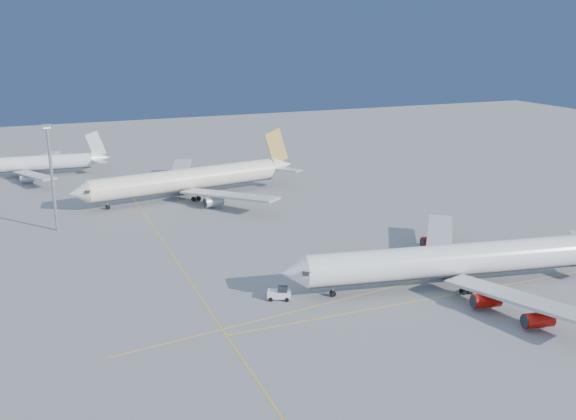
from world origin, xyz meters
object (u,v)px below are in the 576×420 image
object	(u,v)px
airliner_etihad	(191,179)
airliner_third	(28,164)
light_mast	(51,169)
pushback_tug	(280,293)
airliner_virgin	(460,260)

from	to	relation	value
airliner_etihad	airliner_third	world-z (taller)	airliner_etihad
airliner_etihad	light_mast	bearing A→B (deg)	-163.29
airliner_etihad	pushback_tug	distance (m)	79.84
airliner_virgin	airliner_third	distance (m)	155.47
airliner_third	pushback_tug	xyz separation A→B (m)	(42.07, -127.91, -3.30)
pushback_tug	light_mast	bearing A→B (deg)	146.00
airliner_virgin	airliner_etihad	bearing A→B (deg)	120.31
airliner_virgin	airliner_third	bearing A→B (deg)	129.59
airliner_third	pushback_tug	size ratio (longest dim) A/B	11.24
airliner_virgin	light_mast	distance (m)	98.89
light_mast	pushback_tug	bearing A→B (deg)	-58.95
airliner_etihad	pushback_tug	xyz separation A→B (m)	(-2.75, -79.67, -4.49)
pushback_tug	airliner_third	bearing A→B (deg)	133.16
airliner_virgin	light_mast	size ratio (longest dim) A/B	2.67
airliner_third	airliner_virgin	bearing A→B (deg)	-55.64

